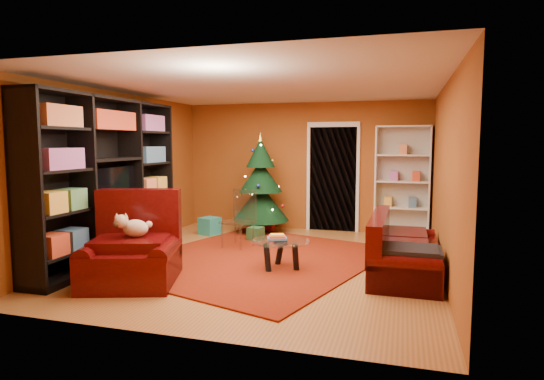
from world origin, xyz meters
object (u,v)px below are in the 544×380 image
(dog, at_px, (136,228))
(acrylic_chair, at_px, (238,222))
(christmas_tree, at_px, (261,184))
(gift_box_teal, at_px, (210,226))
(rug, at_px, (256,259))
(white_bookshelf, at_px, (402,182))
(gift_box_green, at_px, (256,234))
(gift_box_red, at_px, (269,225))
(media_unit, at_px, (108,181))
(sofa, at_px, (405,245))
(coffee_table, at_px, (281,255))
(armchair, at_px, (131,247))

(dog, relative_size, acrylic_chair, 0.45)
(christmas_tree, height_order, gift_box_teal, christmas_tree)
(rug, height_order, white_bookshelf, white_bookshelf)
(gift_box_green, bearing_deg, christmas_tree, 100.82)
(gift_box_teal, relative_size, acrylic_chair, 0.37)
(dog, bearing_deg, gift_box_green, 58.06)
(gift_box_green, xyz_separation_m, gift_box_red, (-0.08, 1.08, -0.02))
(gift_box_teal, distance_m, gift_box_red, 1.24)
(gift_box_teal, bearing_deg, dog, -83.30)
(gift_box_teal, distance_m, gift_box_green, 1.10)
(media_unit, relative_size, white_bookshelf, 1.47)
(sofa, bearing_deg, acrylic_chair, 73.81)
(christmas_tree, height_order, dog, christmas_tree)
(white_bookshelf, relative_size, acrylic_chair, 2.41)
(gift_box_green, xyz_separation_m, dog, (-0.69, -2.78, 0.58))
(coffee_table, bearing_deg, media_unit, -174.73)
(gift_box_red, distance_m, dog, 3.95)
(white_bookshelf, bearing_deg, coffee_table, -116.97)
(white_bookshelf, height_order, coffee_table, white_bookshelf)
(armchair, distance_m, sofa, 3.61)
(white_bookshelf, relative_size, sofa, 1.12)
(gift_box_green, relative_size, armchair, 0.21)
(rug, xyz_separation_m, sofa, (2.19, -0.22, 0.41))
(dog, bearing_deg, armchair, -135.00)
(white_bookshelf, xyz_separation_m, dog, (-3.23, -3.97, -0.35))
(gift_box_red, relative_size, acrylic_chair, 0.24)
(gift_box_red, bearing_deg, acrylic_chair, -90.82)
(gift_box_red, bearing_deg, sofa, -43.52)
(christmas_tree, distance_m, armchair, 3.69)
(sofa, height_order, acrylic_chair, acrylic_chair)
(coffee_table, bearing_deg, dog, -146.68)
(dog, xyz_separation_m, sofa, (3.30, 1.30, -0.29))
(christmas_tree, height_order, gift_box_green, christmas_tree)
(media_unit, height_order, dog, media_unit)
(rug, bearing_deg, media_unit, -161.83)
(gift_box_teal, height_order, gift_box_red, gift_box_teal)
(gift_box_teal, xyz_separation_m, dog, (0.36, -3.10, 0.54))
(rug, height_order, gift_box_red, gift_box_red)
(christmas_tree, xyz_separation_m, sofa, (2.76, -2.25, -0.56))
(white_bookshelf, bearing_deg, dog, -127.16)
(dog, xyz_separation_m, coffee_table, (1.63, 1.07, -0.49))
(christmas_tree, height_order, acrylic_chair, christmas_tree)
(gift_box_teal, bearing_deg, gift_box_red, 38.15)
(rug, relative_size, acrylic_chair, 4.24)
(gift_box_teal, xyz_separation_m, acrylic_chair, (0.95, -0.97, 0.28))
(gift_box_red, distance_m, coffee_table, 2.97)
(white_bookshelf, relative_size, armchair, 1.79)
(christmas_tree, height_order, white_bookshelf, white_bookshelf)
(coffee_table, bearing_deg, gift_box_teal, 134.53)
(gift_box_teal, height_order, acrylic_chair, acrylic_chair)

